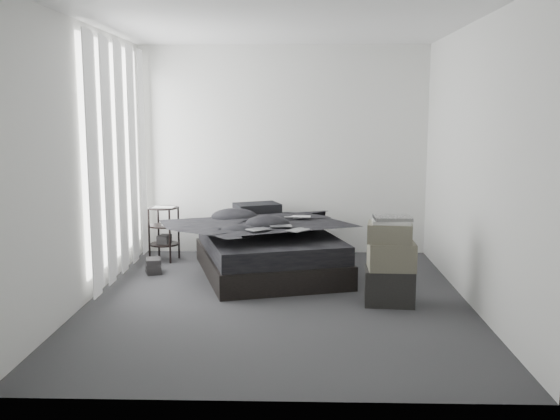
{
  "coord_description": "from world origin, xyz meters",
  "views": [
    {
      "loc": [
        0.19,
        -5.74,
        1.78
      ],
      "look_at": [
        0.0,
        0.8,
        0.75
      ],
      "focal_mm": 40.0,
      "sensor_mm": 36.0,
      "label": 1
    }
  ],
  "objects_px": {
    "laptop": "(297,212)",
    "side_stand": "(164,234)",
    "bed": "(269,262)",
    "box_lower": "(389,286)"
  },
  "relations": [
    {
      "from": "laptop",
      "to": "box_lower",
      "type": "height_order",
      "value": "laptop"
    },
    {
      "from": "laptop",
      "to": "bed",
      "type": "bearing_deg",
      "value": -154.5
    },
    {
      "from": "side_stand",
      "to": "box_lower",
      "type": "height_order",
      "value": "side_stand"
    },
    {
      "from": "bed",
      "to": "box_lower",
      "type": "height_order",
      "value": "box_lower"
    },
    {
      "from": "bed",
      "to": "box_lower",
      "type": "xyz_separation_m",
      "value": [
        1.18,
        -1.09,
        0.04
      ]
    },
    {
      "from": "laptop",
      "to": "side_stand",
      "type": "xyz_separation_m",
      "value": [
        -1.61,
        0.45,
        -0.35
      ]
    },
    {
      "from": "laptop",
      "to": "side_stand",
      "type": "bearing_deg",
      "value": 166.45
    },
    {
      "from": "bed",
      "to": "side_stand",
      "type": "distance_m",
      "value": 1.44
    },
    {
      "from": "laptop",
      "to": "box_lower",
      "type": "xyz_separation_m",
      "value": [
        0.87,
        -1.22,
        -0.51
      ]
    },
    {
      "from": "laptop",
      "to": "side_stand",
      "type": "height_order",
      "value": "laptop"
    }
  ]
}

